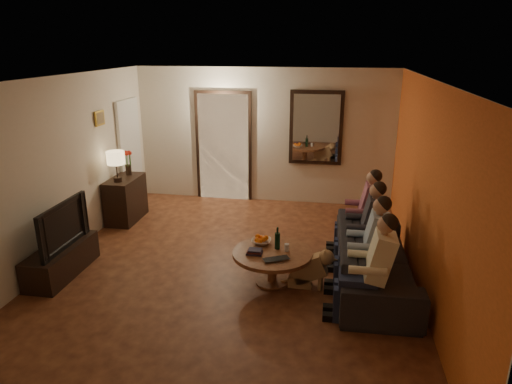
% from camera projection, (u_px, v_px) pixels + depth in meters
% --- Properties ---
extents(floor, '(5.00, 6.00, 0.01)m').
position_uv_depth(floor, '(232.00, 268.00, 6.43)').
color(floor, '#461E13').
rests_on(floor, ground).
extents(ceiling, '(5.00, 6.00, 0.01)m').
position_uv_depth(ceiling, '(228.00, 79.00, 5.62)').
color(ceiling, white).
rests_on(ceiling, back_wall).
extents(back_wall, '(5.00, 0.02, 2.60)m').
position_uv_depth(back_wall, '(264.00, 136.00, 8.84)').
color(back_wall, beige).
rests_on(back_wall, floor).
extents(front_wall, '(5.00, 0.02, 2.60)m').
position_uv_depth(front_wall, '(137.00, 300.00, 3.22)').
color(front_wall, beige).
rests_on(front_wall, floor).
extents(left_wall, '(0.02, 6.00, 2.60)m').
position_uv_depth(left_wall, '(57.00, 171.00, 6.42)').
color(left_wall, beige).
rests_on(left_wall, floor).
extents(right_wall, '(0.02, 6.00, 2.60)m').
position_uv_depth(right_wall, '(427.00, 189.00, 5.63)').
color(right_wall, beige).
rests_on(right_wall, floor).
extents(orange_accent, '(0.01, 6.00, 2.60)m').
position_uv_depth(orange_accent, '(426.00, 189.00, 5.63)').
color(orange_accent, '#D66024').
rests_on(orange_accent, right_wall).
extents(kitchen_doorway, '(1.00, 0.06, 2.10)m').
position_uv_depth(kitchen_doorway, '(224.00, 148.00, 9.02)').
color(kitchen_doorway, '#FFE0A5').
rests_on(kitchen_doorway, floor).
extents(door_trim, '(1.12, 0.04, 2.22)m').
position_uv_depth(door_trim, '(224.00, 148.00, 9.01)').
color(door_trim, black).
rests_on(door_trim, floor).
extents(fridge_glimpse, '(0.45, 0.03, 1.70)m').
position_uv_depth(fridge_glimpse, '(236.00, 155.00, 9.04)').
color(fridge_glimpse, silver).
rests_on(fridge_glimpse, floor).
extents(mirror_frame, '(1.00, 0.05, 1.40)m').
position_uv_depth(mirror_frame, '(316.00, 128.00, 8.58)').
color(mirror_frame, black).
rests_on(mirror_frame, back_wall).
extents(mirror_glass, '(0.86, 0.02, 1.26)m').
position_uv_depth(mirror_glass, '(316.00, 128.00, 8.55)').
color(mirror_glass, white).
rests_on(mirror_glass, back_wall).
extents(white_door, '(0.06, 0.85, 2.04)m').
position_uv_depth(white_door, '(130.00, 154.00, 8.66)').
color(white_door, white).
rests_on(white_door, floor).
extents(framed_art, '(0.03, 0.28, 0.24)m').
position_uv_depth(framed_art, '(100.00, 118.00, 7.46)').
color(framed_art, '#B28C33').
rests_on(framed_art, left_wall).
extents(art_canvas, '(0.01, 0.22, 0.18)m').
position_uv_depth(art_canvas, '(100.00, 118.00, 7.46)').
color(art_canvas, brown).
rests_on(art_canvas, left_wall).
extents(dresser, '(0.45, 0.87, 0.78)m').
position_uv_depth(dresser, '(126.00, 199.00, 8.08)').
color(dresser, black).
rests_on(dresser, floor).
extents(table_lamp, '(0.30, 0.30, 0.54)m').
position_uv_depth(table_lamp, '(116.00, 166.00, 7.67)').
color(table_lamp, beige).
rests_on(table_lamp, dresser).
extents(flower_vase, '(0.14, 0.14, 0.44)m').
position_uv_depth(flower_vase, '(128.00, 163.00, 8.09)').
color(flower_vase, red).
rests_on(flower_vase, dresser).
extents(tv_stand, '(0.45, 1.22, 0.41)m').
position_uv_depth(tv_stand, '(62.00, 260.00, 6.22)').
color(tv_stand, black).
rests_on(tv_stand, floor).
extents(tv, '(1.09, 0.14, 0.63)m').
position_uv_depth(tv, '(56.00, 225.00, 6.05)').
color(tv, black).
rests_on(tv, tv_stand).
extents(sofa, '(2.39, 0.97, 0.69)m').
position_uv_depth(sofa, '(374.00, 258.00, 5.96)').
color(sofa, black).
rests_on(sofa, floor).
extents(person_a, '(0.60, 0.40, 1.20)m').
position_uv_depth(person_a, '(373.00, 273.00, 5.05)').
color(person_a, tan).
rests_on(person_a, sofa).
extents(person_b, '(0.60, 0.40, 1.20)m').
position_uv_depth(person_b, '(369.00, 250.00, 5.61)').
color(person_b, tan).
rests_on(person_b, sofa).
extents(person_c, '(0.60, 0.40, 1.20)m').
position_uv_depth(person_c, '(366.00, 231.00, 6.18)').
color(person_c, tan).
rests_on(person_c, sofa).
extents(person_d, '(0.60, 0.40, 1.20)m').
position_uv_depth(person_d, '(364.00, 215.00, 6.74)').
color(person_d, tan).
rests_on(person_d, sofa).
extents(dog, '(0.57, 0.26, 0.56)m').
position_uv_depth(dog, '(308.00, 267.00, 5.86)').
color(dog, '#AA764E').
rests_on(dog, floor).
extents(coffee_table, '(1.25, 1.25, 0.45)m').
position_uv_depth(coffee_table, '(272.00, 267.00, 5.98)').
color(coffee_table, '#5A2E1B').
rests_on(coffee_table, floor).
extents(bowl, '(0.26, 0.26, 0.06)m').
position_uv_depth(bowl, '(261.00, 241.00, 6.13)').
color(bowl, white).
rests_on(bowl, coffee_table).
extents(oranges, '(0.20, 0.20, 0.08)m').
position_uv_depth(oranges, '(261.00, 237.00, 6.11)').
color(oranges, orange).
rests_on(oranges, bowl).
extents(wine_bottle, '(0.07, 0.07, 0.31)m').
position_uv_depth(wine_bottle, '(277.00, 238.00, 5.94)').
color(wine_bottle, black).
rests_on(wine_bottle, coffee_table).
extents(wine_glass, '(0.06, 0.06, 0.10)m').
position_uv_depth(wine_glass, '(287.00, 247.00, 5.91)').
color(wine_glass, silver).
rests_on(wine_glass, coffee_table).
extents(book_stack, '(0.20, 0.15, 0.07)m').
position_uv_depth(book_stack, '(254.00, 251.00, 5.84)').
color(book_stack, black).
rests_on(book_stack, coffee_table).
extents(laptop, '(0.39, 0.34, 0.03)m').
position_uv_depth(laptop, '(278.00, 261.00, 5.62)').
color(laptop, black).
rests_on(laptop, coffee_table).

